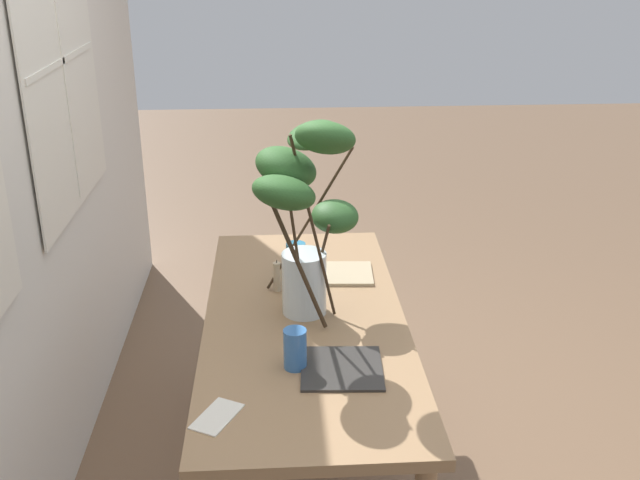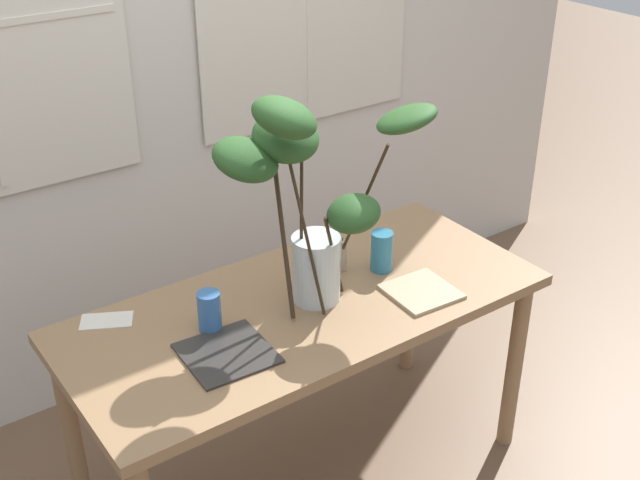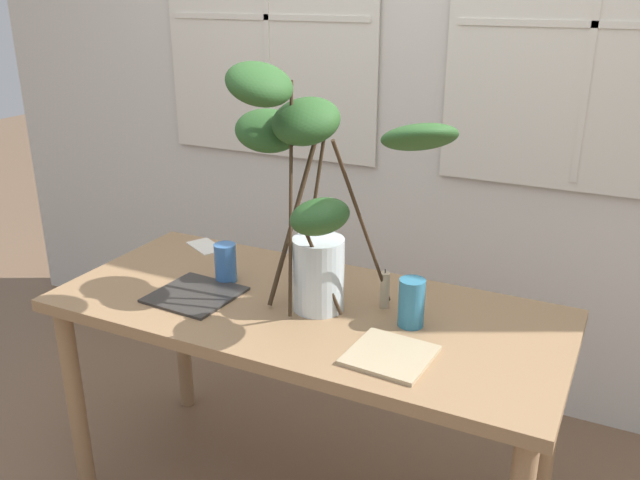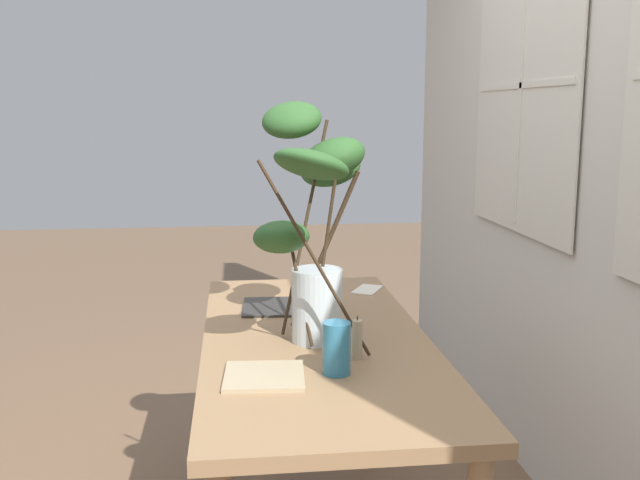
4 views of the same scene
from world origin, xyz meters
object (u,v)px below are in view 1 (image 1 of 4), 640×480
at_px(drinking_glass_blue_left, 295,349).
at_px(plate_square_right, 345,273).
at_px(plate_square_left, 342,368).
at_px(dining_table, 305,340).
at_px(drinking_glass_blue_right, 296,261).
at_px(vase_with_branches, 305,206).
at_px(pillar_candle, 277,277).

bearing_deg(drinking_glass_blue_left, plate_square_right, -18.32).
relative_size(drinking_glass_blue_left, plate_square_left, 0.52).
xyz_separation_m(dining_table, drinking_glass_blue_right, (0.33, 0.02, 0.16)).
distance_m(vase_with_branches, drinking_glass_blue_right, 0.47).
xyz_separation_m(vase_with_branches, plate_square_left, (-0.36, -0.10, -0.41)).
relative_size(vase_with_branches, drinking_glass_blue_left, 5.89).
distance_m(drinking_glass_blue_left, drinking_glass_blue_right, 0.65).
height_order(vase_with_branches, plate_square_left, vase_with_branches).
xyz_separation_m(plate_square_right, pillar_candle, (-0.12, 0.27, 0.05)).
bearing_deg(pillar_candle, plate_square_left, -161.18).
bearing_deg(plate_square_left, drinking_glass_blue_left, 80.67).
height_order(drinking_glass_blue_right, plate_square_right, drinking_glass_blue_right).
relative_size(drinking_glass_blue_right, plate_square_left, 0.57).
relative_size(dining_table, drinking_glass_blue_left, 12.11).
height_order(vase_with_branches, drinking_glass_blue_left, vase_with_branches).
distance_m(drinking_glass_blue_right, plate_square_right, 0.21).
relative_size(drinking_glass_blue_left, pillar_candle, 1.03).
height_order(dining_table, drinking_glass_blue_right, drinking_glass_blue_right).
relative_size(vase_with_branches, plate_square_left, 3.06).
distance_m(dining_table, drinking_glass_blue_right, 0.37).
relative_size(drinking_glass_blue_left, plate_square_right, 0.61).
distance_m(plate_square_left, pillar_candle, 0.60).
relative_size(drinking_glass_blue_right, pillar_candle, 1.14).
xyz_separation_m(drinking_glass_blue_left, plate_square_left, (-0.02, -0.14, -0.06)).
bearing_deg(dining_table, vase_with_branches, -10.45).
bearing_deg(pillar_candle, plate_square_right, -65.67).
height_order(dining_table, vase_with_branches, vase_with_branches).
xyz_separation_m(drinking_glass_blue_left, pillar_candle, (0.54, 0.05, -0.01)).
distance_m(vase_with_branches, pillar_candle, 0.42).
bearing_deg(pillar_candle, vase_with_branches, -154.73).
relative_size(dining_table, plate_square_left, 6.29).
bearing_deg(drinking_glass_blue_right, vase_with_branches, -175.91).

